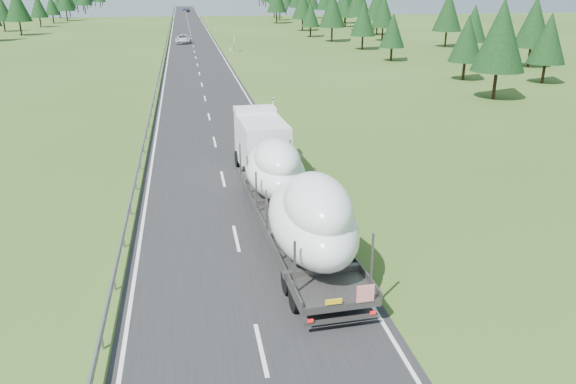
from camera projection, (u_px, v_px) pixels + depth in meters
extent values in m
plane|color=#344F1A|center=(236.00, 239.00, 27.35)|extent=(400.00, 400.00, 0.00)
cube|color=black|center=(192.00, 42.00, 119.54)|extent=(10.00, 400.00, 0.02)
cube|color=slate|center=(167.00, 39.00, 118.44)|extent=(0.08, 400.00, 0.32)
cylinder|color=slate|center=(124.00, 241.00, 26.36)|extent=(0.10, 0.10, 0.60)
cube|color=silver|center=(273.00, 103.00, 55.93)|extent=(0.12, 0.07, 1.00)
cube|color=black|center=(273.00, 100.00, 55.82)|extent=(0.13, 0.08, 0.12)
cube|color=silver|center=(231.00, 49.00, 102.02)|extent=(0.12, 0.07, 1.00)
cube|color=black|center=(230.00, 47.00, 101.91)|extent=(0.13, 0.08, 0.12)
cube|color=silver|center=(215.00, 28.00, 148.12)|extent=(0.12, 0.07, 1.00)
cube|color=black|center=(214.00, 27.00, 148.00)|extent=(0.13, 0.08, 0.12)
cube|color=silver|center=(206.00, 18.00, 194.21)|extent=(0.12, 0.07, 1.00)
cube|color=black|center=(206.00, 17.00, 194.10)|extent=(0.13, 0.08, 0.12)
cube|color=silver|center=(201.00, 11.00, 240.31)|extent=(0.12, 0.07, 1.00)
cube|color=black|center=(201.00, 10.00, 240.19)|extent=(0.13, 0.08, 0.12)
cube|color=silver|center=(197.00, 7.00, 286.40)|extent=(0.12, 0.07, 1.00)
cube|color=black|center=(197.00, 6.00, 286.29)|extent=(0.13, 0.08, 0.12)
cube|color=silver|center=(195.00, 3.00, 332.49)|extent=(0.12, 0.07, 1.00)
cube|color=black|center=(195.00, 3.00, 332.38)|extent=(0.13, 0.08, 0.12)
cylinder|color=slate|center=(234.00, 46.00, 101.96)|extent=(0.08, 0.08, 2.00)
cube|color=silver|center=(234.00, 40.00, 101.62)|extent=(0.05, 0.90, 1.20)
cylinder|color=black|center=(544.00, 72.00, 69.20)|extent=(0.36, 0.36, 2.90)
cone|color=black|center=(549.00, 38.00, 67.80)|extent=(4.51, 4.51, 6.04)
cylinder|color=black|center=(529.00, 55.00, 82.51)|extent=(0.36, 0.36, 3.44)
cone|color=black|center=(534.00, 22.00, 80.84)|extent=(5.35, 5.35, 7.17)
cylinder|color=black|center=(471.00, 48.00, 94.59)|extent=(0.36, 0.36, 2.91)
cone|color=black|center=(474.00, 23.00, 93.18)|extent=(4.53, 4.53, 6.07)
cylinder|color=black|center=(446.00, 38.00, 108.93)|extent=(0.36, 0.36, 3.58)
cone|color=black|center=(448.00, 11.00, 107.20)|extent=(5.57, 5.57, 7.45)
cylinder|color=black|center=(382.00, 33.00, 120.80)|extent=(0.36, 0.36, 3.28)
cone|color=black|center=(384.00, 11.00, 119.21)|extent=(5.10, 5.10, 6.83)
cylinder|color=black|center=(377.00, 26.00, 134.21)|extent=(0.36, 0.36, 4.01)
cone|color=black|center=(378.00, 2.00, 132.26)|extent=(6.24, 6.24, 8.35)
cylinder|color=black|center=(358.00, 22.00, 147.50)|extent=(0.36, 0.36, 4.15)
cylinder|color=black|center=(345.00, 21.00, 159.50)|extent=(0.36, 0.36, 3.10)
cone|color=black|center=(346.00, 5.00, 158.00)|extent=(4.82, 4.82, 6.46)
cylinder|color=black|center=(345.00, 16.00, 173.48)|extent=(0.36, 0.36, 4.20)
cylinder|color=black|center=(325.00, 14.00, 188.77)|extent=(0.36, 0.36, 3.91)
cylinder|color=black|center=(312.00, 13.00, 199.26)|extent=(0.36, 0.36, 3.55)
cylinder|color=black|center=(296.00, 11.00, 213.77)|extent=(0.36, 0.36, 3.54)
cylinder|color=black|center=(286.00, 10.00, 222.87)|extent=(0.36, 0.36, 3.65)
cylinder|color=black|center=(281.00, 8.00, 240.32)|extent=(0.36, 0.36, 3.36)
cylinder|color=black|center=(274.00, 7.00, 249.07)|extent=(0.36, 0.36, 3.70)
cylinder|color=black|center=(287.00, 6.00, 265.09)|extent=(0.36, 0.36, 3.10)
cylinder|color=black|center=(274.00, 4.00, 279.73)|extent=(0.36, 0.36, 3.87)
cylinder|color=black|center=(266.00, 4.00, 291.64)|extent=(0.36, 0.36, 3.11)
cylinder|color=black|center=(259.00, 3.00, 301.50)|extent=(0.36, 0.36, 4.00)
cylinder|color=black|center=(263.00, 2.00, 317.18)|extent=(0.36, 0.36, 3.50)
cylinder|color=black|center=(263.00, 1.00, 328.73)|extent=(0.36, 0.36, 3.37)
cylinder|color=black|center=(495.00, 83.00, 59.60)|extent=(0.36, 0.36, 3.54)
cone|color=black|center=(501.00, 35.00, 57.89)|extent=(5.50, 5.50, 7.37)
cylinder|color=black|center=(464.00, 69.00, 71.58)|extent=(0.36, 0.36, 2.76)
cone|color=black|center=(467.00, 38.00, 70.24)|extent=(4.30, 4.30, 5.75)
cylinder|color=black|center=(391.00, 53.00, 89.30)|extent=(0.36, 0.36, 2.54)
cone|color=black|center=(393.00, 30.00, 88.06)|extent=(3.95, 3.95, 5.30)
cylinder|color=black|center=(362.00, 41.00, 104.74)|extent=(0.36, 0.36, 2.97)
cone|color=black|center=(363.00, 18.00, 103.30)|extent=(4.63, 4.63, 6.20)
cylinder|color=black|center=(332.00, 33.00, 118.97)|extent=(0.36, 0.36, 3.53)
cone|color=black|center=(333.00, 9.00, 117.26)|extent=(5.49, 5.49, 7.35)
cylinder|color=black|center=(310.00, 31.00, 129.76)|extent=(0.36, 0.36, 2.65)
cone|color=black|center=(311.00, 14.00, 128.47)|extent=(4.13, 4.13, 5.53)
cylinder|color=black|center=(302.00, 24.00, 146.24)|extent=(0.36, 0.36, 3.54)
cone|color=black|center=(303.00, 4.00, 144.52)|extent=(5.51, 5.51, 7.38)
cylinder|color=black|center=(308.00, 21.00, 161.97)|extent=(0.36, 0.36, 2.97)
cone|color=black|center=(308.00, 6.00, 160.53)|extent=(4.62, 4.62, 6.18)
cylinder|color=black|center=(277.00, 17.00, 173.71)|extent=(0.36, 0.36, 3.86)
cylinder|color=black|center=(280.00, 16.00, 188.94)|extent=(0.36, 0.36, 2.97)
cone|color=black|center=(280.00, 3.00, 187.50)|extent=(4.61, 4.61, 6.18)
cylinder|color=black|center=(274.00, 13.00, 204.03)|extent=(0.36, 0.36, 2.76)
cone|color=black|center=(274.00, 2.00, 202.69)|extent=(4.30, 4.30, 5.76)
cylinder|color=black|center=(20.00, 27.00, 133.53)|extent=(0.36, 0.36, 3.78)
cone|color=black|center=(17.00, 4.00, 131.70)|extent=(5.89, 5.89, 7.88)
cylinder|color=black|center=(4.00, 25.00, 144.24)|extent=(0.36, 0.36, 3.14)
cone|color=black|center=(1.00, 7.00, 142.72)|extent=(4.88, 4.88, 6.54)
cylinder|color=black|center=(40.00, 21.00, 158.70)|extent=(0.36, 0.36, 3.10)
cone|color=black|center=(38.00, 5.00, 157.19)|extent=(4.83, 4.83, 6.46)
cylinder|color=black|center=(53.00, 18.00, 174.34)|extent=(0.36, 0.36, 2.89)
cone|color=black|center=(51.00, 5.00, 172.94)|extent=(4.49, 4.49, 6.02)
cylinder|color=black|center=(67.00, 15.00, 185.29)|extent=(0.36, 0.36, 3.77)
cylinder|color=black|center=(60.00, 14.00, 199.45)|extent=(0.36, 0.36, 3.12)
cone|color=black|center=(58.00, 1.00, 197.93)|extent=(4.85, 4.85, 6.50)
cylinder|color=black|center=(70.00, 12.00, 209.15)|extent=(0.36, 0.36, 3.34)
cylinder|color=black|center=(85.00, 9.00, 226.66)|extent=(0.36, 0.36, 4.05)
cylinder|color=black|center=(78.00, 9.00, 235.07)|extent=(0.36, 0.36, 3.55)
cylinder|color=black|center=(83.00, 6.00, 249.41)|extent=(0.36, 0.36, 4.02)
cylinder|color=black|center=(87.00, 5.00, 264.73)|extent=(0.36, 0.36, 3.77)
cylinder|color=black|center=(101.00, 5.00, 277.70)|extent=(0.36, 0.36, 3.52)
cylinder|color=black|center=(90.00, 4.00, 286.91)|extent=(0.36, 0.36, 3.80)
cylinder|color=black|center=(95.00, 3.00, 301.90)|extent=(0.36, 0.36, 3.19)
cylinder|color=black|center=(102.00, 2.00, 313.39)|extent=(0.36, 0.36, 4.02)
cube|color=silver|center=(262.00, 143.00, 35.89)|extent=(2.99, 5.60, 3.07)
cube|color=black|center=(256.00, 125.00, 38.28)|extent=(2.52, 0.20, 1.53)
cube|color=silver|center=(256.00, 109.00, 37.52)|extent=(2.80, 1.44, 0.33)
cube|color=#524F4D|center=(264.00, 170.00, 35.40)|extent=(2.89, 3.41, 0.27)
cylinder|color=black|center=(240.00, 158.00, 38.04)|extent=(0.43, 1.11, 1.10)
cylinder|color=black|center=(276.00, 156.00, 38.46)|extent=(0.43, 1.11, 1.10)
cylinder|color=black|center=(245.00, 175.00, 34.80)|extent=(0.43, 1.11, 1.10)
cylinder|color=black|center=(285.00, 172.00, 35.23)|extent=(0.43, 1.11, 1.10)
cube|color=#524F4D|center=(292.00, 223.00, 26.67)|extent=(3.67, 15.47, 0.29)
cube|color=#524F4D|center=(261.00, 219.00, 26.33)|extent=(0.78, 15.34, 0.26)
cube|color=#524F4D|center=(322.00, 215.00, 26.82)|extent=(0.78, 15.34, 0.26)
cube|color=#524F4D|center=(286.00, 268.00, 19.94)|extent=(0.08, 0.08, 2.08)
cube|color=#524F4D|center=(365.00, 261.00, 20.43)|extent=(0.08, 0.08, 2.08)
cube|color=#524F4D|center=(274.00, 237.00, 22.37)|extent=(0.08, 0.08, 2.08)
cube|color=#524F4D|center=(345.00, 231.00, 22.86)|extent=(0.08, 0.08, 2.08)
cube|color=#524F4D|center=(265.00, 212.00, 24.80)|extent=(0.08, 0.08, 2.08)
cube|color=#524F4D|center=(329.00, 208.00, 25.29)|extent=(0.08, 0.08, 2.08)
cube|color=#524F4D|center=(257.00, 192.00, 27.22)|extent=(0.08, 0.08, 2.08)
cube|color=#524F4D|center=(316.00, 188.00, 27.71)|extent=(0.08, 0.08, 2.08)
cube|color=#524F4D|center=(251.00, 175.00, 29.65)|extent=(0.08, 0.08, 2.08)
cube|color=#524F4D|center=(305.00, 171.00, 30.14)|extent=(0.08, 0.08, 2.08)
cube|color=#524F4D|center=(246.00, 160.00, 32.07)|extent=(0.08, 0.08, 2.08)
cube|color=#524F4D|center=(295.00, 157.00, 32.56)|extent=(0.08, 0.08, 2.08)
cylinder|color=black|center=(289.00, 298.00, 21.17)|extent=(0.49, 1.12, 1.10)
cylinder|color=black|center=(351.00, 292.00, 21.57)|extent=(0.49, 1.12, 1.10)
cylinder|color=black|center=(283.00, 281.00, 22.38)|extent=(0.49, 1.12, 1.10)
cylinder|color=black|center=(342.00, 275.00, 22.79)|extent=(0.49, 1.12, 1.10)
cube|color=#524F4D|center=(332.00, 321.00, 19.82)|extent=(2.74, 0.26, 0.13)
cube|color=red|center=(356.00, 295.00, 19.55)|extent=(0.66, 0.07, 0.66)
cube|color=yellow|center=(324.00, 303.00, 19.41)|extent=(0.60, 0.07, 0.20)
cube|color=red|center=(300.00, 321.00, 19.50)|extent=(0.20, 0.07, 0.11)
cube|color=red|center=(364.00, 315.00, 19.89)|extent=(0.20, 0.07, 0.11)
ellipsoid|color=white|center=(308.00, 220.00, 22.88)|extent=(3.75, 7.58, 2.91)
ellipsoid|color=white|center=(313.00, 206.00, 21.66)|extent=(2.81, 4.82, 2.32)
ellipsoid|color=white|center=(278.00, 170.00, 29.83)|extent=(3.38, 6.79, 2.45)
ellipsoid|color=white|center=(281.00, 159.00, 28.76)|extent=(2.53, 4.32, 1.96)
imported|color=silver|center=(183.00, 39.00, 116.05)|extent=(3.26, 6.40, 1.73)
imported|color=black|center=(188.00, 10.00, 243.18)|extent=(1.63, 4.03, 1.37)
imported|color=#16253F|center=(184.00, 9.00, 258.45)|extent=(1.64, 3.94, 1.27)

